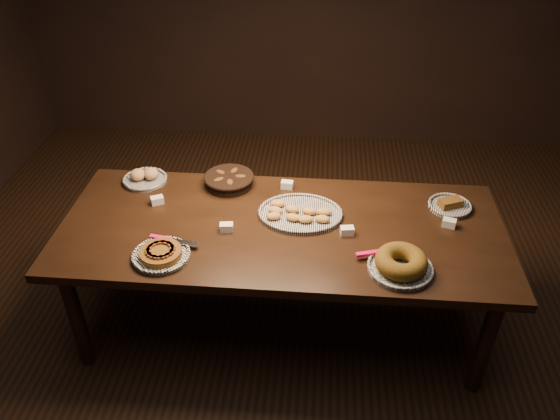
# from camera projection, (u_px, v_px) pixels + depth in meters

# --- Properties ---
(ground) EXTENTS (5.00, 5.00, 0.00)m
(ground) POSITION_uv_depth(u_px,v_px,m) (281.00, 323.00, 3.38)
(ground) COLOR black
(ground) RESTS_ON ground
(buffet_table) EXTENTS (2.40, 1.00, 0.75)m
(buffet_table) POSITION_uv_depth(u_px,v_px,m) (282.00, 237.00, 2.98)
(buffet_table) COLOR black
(buffet_table) RESTS_ON ground
(apple_tart_plate) EXTENTS (0.32, 0.29, 0.06)m
(apple_tart_plate) POSITION_uv_depth(u_px,v_px,m) (161.00, 254.00, 2.72)
(apple_tart_plate) COLOR white
(apple_tart_plate) RESTS_ON buffet_table
(madeleine_platter) EXTENTS (0.47, 0.38, 0.05)m
(madeleine_platter) POSITION_uv_depth(u_px,v_px,m) (299.00, 213.00, 3.01)
(madeleine_platter) COLOR black
(madeleine_platter) RESTS_ON buffet_table
(bundt_cake_plate) EXTENTS (0.38, 0.32, 0.10)m
(bundt_cake_plate) POSITION_uv_depth(u_px,v_px,m) (401.00, 263.00, 2.63)
(bundt_cake_plate) COLOR black
(bundt_cake_plate) RESTS_ON buffet_table
(croissant_basket) EXTENTS (0.35, 0.35, 0.08)m
(croissant_basket) POSITION_uv_depth(u_px,v_px,m) (229.00, 179.00, 3.25)
(croissant_basket) COLOR black
(croissant_basket) RESTS_ON buffet_table
(bread_roll_plate) EXTENTS (0.27, 0.27, 0.08)m
(bread_roll_plate) POSITION_uv_depth(u_px,v_px,m) (145.00, 178.00, 3.30)
(bread_roll_plate) COLOR white
(bread_roll_plate) RESTS_ON buffet_table
(loaf_plate) EXTENTS (0.24, 0.24, 0.06)m
(loaf_plate) POSITION_uv_depth(u_px,v_px,m) (450.00, 205.00, 3.07)
(loaf_plate) COLOR black
(loaf_plate) RESTS_ON buffet_table
(tent_cards) EXTENTS (1.70, 0.50, 0.04)m
(tent_cards) POSITION_uv_depth(u_px,v_px,m) (292.00, 212.00, 3.01)
(tent_cards) COLOR white
(tent_cards) RESTS_ON buffet_table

